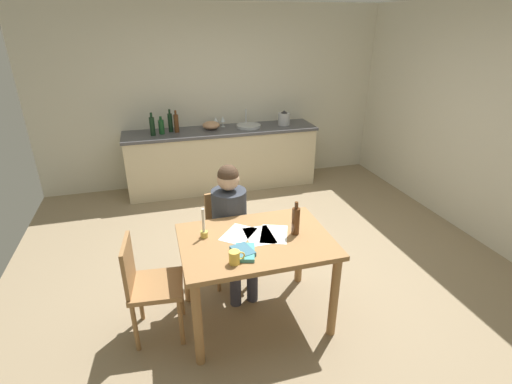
# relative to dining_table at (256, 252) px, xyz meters

# --- Properties ---
(ground_plane) EXTENTS (5.20, 5.20, 0.04)m
(ground_plane) POSITION_rel_dining_table_xyz_m (0.29, 0.64, -0.67)
(ground_plane) COLOR #937F60
(wall_back) EXTENTS (5.20, 0.12, 2.60)m
(wall_back) POSITION_rel_dining_table_xyz_m (0.29, 3.24, 0.65)
(wall_back) COLOR beige
(wall_back) RESTS_ON ground
(wall_right) EXTENTS (0.12, 5.20, 2.60)m
(wall_right) POSITION_rel_dining_table_xyz_m (2.89, 0.64, 0.65)
(wall_right) COLOR beige
(wall_right) RESTS_ON ground
(kitchen_counter) EXTENTS (2.80, 0.64, 0.90)m
(kitchen_counter) POSITION_rel_dining_table_xyz_m (0.29, 2.88, -0.20)
(kitchen_counter) COLOR beige
(kitchen_counter) RESTS_ON ground
(dining_table) EXTENTS (1.19, 0.84, 0.77)m
(dining_table) POSITION_rel_dining_table_xyz_m (0.00, 0.00, 0.00)
(dining_table) COLOR #9E7042
(dining_table) RESTS_ON ground
(chair_at_table) EXTENTS (0.44, 0.44, 0.85)m
(chair_at_table) POSITION_rel_dining_table_xyz_m (-0.10, 0.66, -0.18)
(chair_at_table) COLOR #9E7042
(chair_at_table) RESTS_ON ground
(person_seated) EXTENTS (0.35, 0.61, 1.19)m
(person_seated) POSITION_rel_dining_table_xyz_m (-0.08, 0.51, 0.03)
(person_seated) COLOR #333842
(person_seated) RESTS_ON ground
(chair_side_empty) EXTENTS (0.44, 0.44, 0.87)m
(chair_side_empty) POSITION_rel_dining_table_xyz_m (-0.85, 0.05, -0.16)
(chair_side_empty) COLOR #9E7042
(chair_side_empty) RESTS_ON ground
(coffee_mug) EXTENTS (0.12, 0.08, 0.10)m
(coffee_mug) POSITION_rel_dining_table_xyz_m (-0.23, -0.27, 0.17)
(coffee_mug) COLOR #F2CC4C
(coffee_mug) RESTS_ON dining_table
(candlestick) EXTENTS (0.06, 0.06, 0.25)m
(candlestick) POSITION_rel_dining_table_xyz_m (-0.39, 0.14, 0.19)
(candlestick) COLOR gold
(candlestick) RESTS_ON dining_table
(book_magazine) EXTENTS (0.20, 0.26, 0.03)m
(book_magazine) POSITION_rel_dining_table_xyz_m (-0.14, -0.18, 0.14)
(book_magazine) COLOR teal
(book_magazine) RESTS_ON dining_table
(book_cookery) EXTENTS (0.17, 0.20, 0.03)m
(book_cookery) POSITION_rel_dining_table_xyz_m (-0.15, -0.17, 0.14)
(book_cookery) COLOR #3C6E86
(book_cookery) RESTS_ON dining_table
(paper_letter) EXTENTS (0.35, 0.36, 0.00)m
(paper_letter) POSITION_rel_dining_table_xyz_m (-0.12, 0.11, 0.12)
(paper_letter) COLOR white
(paper_letter) RESTS_ON dining_table
(paper_bill) EXTENTS (0.21, 0.30, 0.00)m
(paper_bill) POSITION_rel_dining_table_xyz_m (0.04, 0.04, 0.12)
(paper_bill) COLOR white
(paper_bill) RESTS_ON dining_table
(paper_envelope) EXTENTS (0.30, 0.35, 0.00)m
(paper_envelope) POSITION_rel_dining_table_xyz_m (0.16, 0.03, 0.12)
(paper_envelope) COLOR white
(paper_envelope) RESTS_ON dining_table
(wine_bottle_on_table) EXTENTS (0.06, 0.06, 0.28)m
(wine_bottle_on_table) POSITION_rel_dining_table_xyz_m (0.33, -0.01, 0.24)
(wine_bottle_on_table) COLOR #593319
(wine_bottle_on_table) RESTS_ON dining_table
(sink_unit) EXTENTS (0.36, 0.36, 0.24)m
(sink_unit) POSITION_rel_dining_table_xyz_m (0.71, 2.88, 0.27)
(sink_unit) COLOR #B2B7BC
(sink_unit) RESTS_ON kitchen_counter
(bottle_oil) EXTENTS (0.07, 0.07, 0.32)m
(bottle_oil) POSITION_rel_dining_table_xyz_m (-0.67, 2.82, 0.38)
(bottle_oil) COLOR black
(bottle_oil) RESTS_ON kitchen_counter
(bottle_vinegar) EXTENTS (0.08, 0.08, 0.24)m
(bottle_vinegar) POSITION_rel_dining_table_xyz_m (-0.55, 2.86, 0.35)
(bottle_vinegar) COLOR #194C23
(bottle_vinegar) RESTS_ON kitchen_counter
(bottle_wine_red) EXTENTS (0.07, 0.07, 0.32)m
(bottle_wine_red) POSITION_rel_dining_table_xyz_m (-0.42, 2.95, 0.39)
(bottle_wine_red) COLOR black
(bottle_wine_red) RESTS_ON kitchen_counter
(bottle_sauce) EXTENTS (0.07, 0.07, 0.31)m
(bottle_sauce) POSITION_rel_dining_table_xyz_m (-0.34, 2.90, 0.38)
(bottle_sauce) COLOR #593319
(bottle_sauce) RESTS_ON kitchen_counter
(mixing_bowl) EXTENTS (0.25, 0.25, 0.11)m
(mixing_bowl) POSITION_rel_dining_table_xyz_m (0.16, 2.93, 0.31)
(mixing_bowl) COLOR tan
(mixing_bowl) RESTS_ON kitchen_counter
(stovetop_kettle) EXTENTS (0.18, 0.18, 0.22)m
(stovetop_kettle) POSITION_rel_dining_table_xyz_m (1.26, 2.88, 0.35)
(stovetop_kettle) COLOR #B7BABF
(stovetop_kettle) RESTS_ON kitchen_counter
(wine_glass_near_sink) EXTENTS (0.07, 0.07, 0.15)m
(wine_glass_near_sink) POSITION_rel_dining_table_xyz_m (0.35, 3.03, 0.36)
(wine_glass_near_sink) COLOR silver
(wine_glass_near_sink) RESTS_ON kitchen_counter
(wine_glass_by_kettle) EXTENTS (0.07, 0.07, 0.15)m
(wine_glass_by_kettle) POSITION_rel_dining_table_xyz_m (0.24, 3.03, 0.36)
(wine_glass_by_kettle) COLOR silver
(wine_glass_by_kettle) RESTS_ON kitchen_counter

